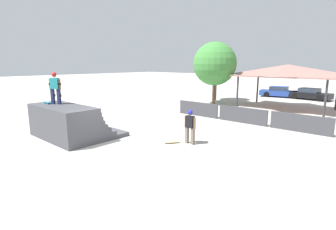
{
  "coord_description": "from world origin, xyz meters",
  "views": [
    {
      "loc": [
        9.59,
        -7.05,
        3.96
      ],
      "look_at": [
        -0.47,
        4.21,
        0.97
      ],
      "focal_mm": 28.0,
      "sensor_mm": 36.0,
      "label": 1
    }
  ],
  "objects_px": {
    "skateboard_on_ground": "(171,142)",
    "bystander_walking": "(190,124)",
    "parked_car_black": "(310,94)",
    "tree_far_back": "(216,58)",
    "skater_on_deck": "(55,86)",
    "parked_car_blue": "(280,92)",
    "skateboard_on_deck": "(47,102)",
    "tree_beside_pavilion": "(215,64)"
  },
  "relations": [
    {
      "from": "tree_beside_pavilion",
      "to": "tree_far_back",
      "type": "xyz_separation_m",
      "value": [
        -1.28,
        2.35,
        0.55
      ]
    },
    {
      "from": "skater_on_deck",
      "to": "tree_beside_pavilion",
      "type": "xyz_separation_m",
      "value": [
        0.29,
        15.55,
        1.14
      ]
    },
    {
      "from": "skateboard_on_ground",
      "to": "parked_car_blue",
      "type": "height_order",
      "value": "parked_car_blue"
    },
    {
      "from": "tree_far_back",
      "to": "parked_car_black",
      "type": "xyz_separation_m",
      "value": [
        7.44,
        7.67,
        -3.86
      ]
    },
    {
      "from": "skater_on_deck",
      "to": "parked_car_black",
      "type": "bearing_deg",
      "value": 43.78
    },
    {
      "from": "bystander_walking",
      "to": "skater_on_deck",
      "type": "bearing_deg",
      "value": 30.81
    },
    {
      "from": "skater_on_deck",
      "to": "tree_far_back",
      "type": "xyz_separation_m",
      "value": [
        -0.99,
        17.89,
        1.69
      ]
    },
    {
      "from": "skateboard_on_deck",
      "to": "tree_beside_pavilion",
      "type": "distance_m",
      "value": 15.94
    },
    {
      "from": "tree_far_back",
      "to": "tree_beside_pavilion",
      "type": "bearing_deg",
      "value": -61.4
    },
    {
      "from": "parked_car_blue",
      "to": "parked_car_black",
      "type": "bearing_deg",
      "value": -11.6
    },
    {
      "from": "skateboard_on_deck",
      "to": "tree_beside_pavilion",
      "type": "relative_size",
      "value": 0.15
    },
    {
      "from": "skateboard_on_ground",
      "to": "tree_beside_pavilion",
      "type": "xyz_separation_m",
      "value": [
        -5.37,
        12.47,
        3.85
      ]
    },
    {
      "from": "skateboard_on_deck",
      "to": "skateboard_on_ground",
      "type": "height_order",
      "value": "skateboard_on_deck"
    },
    {
      "from": "skater_on_deck",
      "to": "bystander_walking",
      "type": "xyz_separation_m",
      "value": [
        6.37,
        3.66,
        -1.75
      ]
    },
    {
      "from": "tree_far_back",
      "to": "skateboard_on_deck",
      "type": "bearing_deg",
      "value": -88.72
    },
    {
      "from": "skateboard_on_deck",
      "to": "parked_car_black",
      "type": "distance_m",
      "value": 26.77
    },
    {
      "from": "skater_on_deck",
      "to": "parked_car_black",
      "type": "distance_m",
      "value": 26.45
    },
    {
      "from": "skateboard_on_ground",
      "to": "parked_car_blue",
      "type": "distance_m",
      "value": 22.64
    },
    {
      "from": "skater_on_deck",
      "to": "tree_far_back",
      "type": "relative_size",
      "value": 0.29
    },
    {
      "from": "tree_far_back",
      "to": "parked_car_blue",
      "type": "relative_size",
      "value": 1.28
    },
    {
      "from": "tree_far_back",
      "to": "parked_car_blue",
      "type": "xyz_separation_m",
      "value": [
        4.16,
        7.68,
        -3.86
      ]
    },
    {
      "from": "parked_car_black",
      "to": "skateboard_on_deck",
      "type": "bearing_deg",
      "value": -97.42
    },
    {
      "from": "parked_car_black",
      "to": "skateboard_on_ground",
      "type": "bearing_deg",
      "value": -84.18
    },
    {
      "from": "skater_on_deck",
      "to": "parked_car_black",
      "type": "xyz_separation_m",
      "value": [
        6.45,
        25.56,
        -2.16
      ]
    },
    {
      "from": "parked_car_blue",
      "to": "parked_car_black",
      "type": "distance_m",
      "value": 3.27
    },
    {
      "from": "tree_far_back",
      "to": "parked_car_black",
      "type": "height_order",
      "value": "tree_far_back"
    },
    {
      "from": "bystander_walking",
      "to": "parked_car_black",
      "type": "height_order",
      "value": "bystander_walking"
    },
    {
      "from": "bystander_walking",
      "to": "parked_car_black",
      "type": "xyz_separation_m",
      "value": [
        0.07,
        21.91,
        -0.41
      ]
    },
    {
      "from": "skateboard_on_deck",
      "to": "parked_car_black",
      "type": "bearing_deg",
      "value": 81.76
    },
    {
      "from": "bystander_walking",
      "to": "skateboard_on_ground",
      "type": "relative_size",
      "value": 2.23
    },
    {
      "from": "skateboard_on_ground",
      "to": "parked_car_black",
      "type": "distance_m",
      "value": 22.5
    },
    {
      "from": "skateboard_on_deck",
      "to": "parked_car_blue",
      "type": "height_order",
      "value": "skateboard_on_deck"
    },
    {
      "from": "skater_on_deck",
      "to": "skateboard_on_deck",
      "type": "bearing_deg",
      "value": 169.82
    },
    {
      "from": "skateboard_on_ground",
      "to": "parked_car_blue",
      "type": "xyz_separation_m",
      "value": [
        -2.49,
        22.49,
        0.54
      ]
    },
    {
      "from": "tree_beside_pavilion",
      "to": "bystander_walking",
      "type": "bearing_deg",
      "value": -62.9
    },
    {
      "from": "skateboard_on_ground",
      "to": "tree_beside_pavilion",
      "type": "distance_m",
      "value": 14.11
    },
    {
      "from": "bystander_walking",
      "to": "tree_beside_pavilion",
      "type": "xyz_separation_m",
      "value": [
        -6.09,
        11.89,
        2.9
      ]
    },
    {
      "from": "bystander_walking",
      "to": "parked_car_black",
      "type": "bearing_deg",
      "value": -89.22
    },
    {
      "from": "skateboard_on_ground",
      "to": "bystander_walking",
      "type": "bearing_deg",
      "value": 161.17
    },
    {
      "from": "skater_on_deck",
      "to": "bystander_walking",
      "type": "distance_m",
      "value": 7.55
    },
    {
      "from": "skateboard_on_ground",
      "to": "parked_car_blue",
      "type": "bearing_deg",
      "value": -141.32
    },
    {
      "from": "tree_beside_pavilion",
      "to": "skater_on_deck",
      "type": "bearing_deg",
      "value": -91.06
    }
  ]
}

